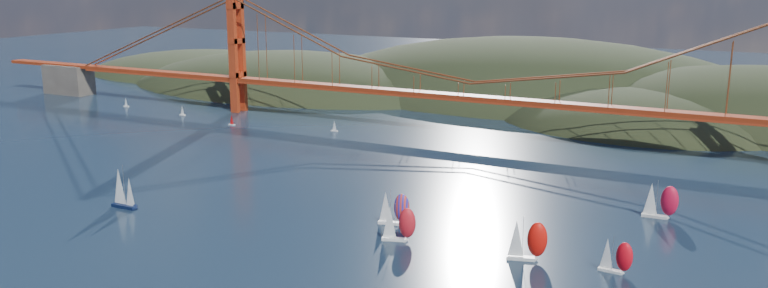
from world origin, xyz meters
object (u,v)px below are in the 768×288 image
racer_2 (615,256)px  racer_3 (660,200)px  racer_0 (398,223)px  racer_rwb (393,208)px  sloop_navy (122,189)px  racer_1 (526,239)px

racer_2 → racer_3: racer_3 is taller
racer_0 → racer_2: size_ratio=1.15×
racer_2 → racer_rwb: racer_rwb is taller
sloop_navy → racer_0: size_ratio=1.29×
racer_0 → racer_1: size_ratio=0.92×
sloop_navy → racer_1: sloop_navy is taller
racer_1 → racer_rwb: 39.92m
racer_0 → racer_rwb: bearing=104.4°
racer_2 → racer_3: 45.14m
racer_3 → sloop_navy: bearing=-159.0°
sloop_navy → racer_0: sloop_navy is taller
racer_2 → sloop_navy: bearing=-168.3°
racer_1 → racer_rwb: size_ratio=1.09×
racer_0 → racer_1: bearing=-13.8°
racer_0 → racer_rwb: (-6.72, 10.72, -0.03)m
sloop_navy → racer_1: 115.09m
sloop_navy → racer_2: 135.13m
racer_1 → racer_3: bearing=46.5°
sloop_navy → racer_rwb: bearing=16.2°
sloop_navy → racer_rwb: (75.23, 22.51, -1.00)m
sloop_navy → racer_0: bearing=7.7°
racer_2 → racer_rwb: (-58.96, 6.72, 0.58)m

